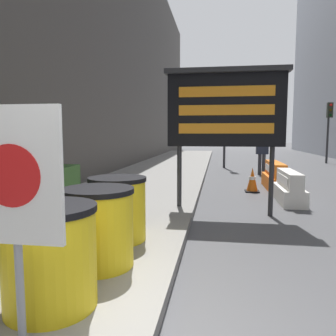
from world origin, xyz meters
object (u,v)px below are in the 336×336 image
barrel_drum_foreground (50,256)px  warning_sign (13,188)px  barrel_drum_middle (98,227)px  jersey_barrier_white (289,189)px  traffic_light_near_curb (225,103)px  pedestrian_worker (262,150)px  barrel_drum_back (118,208)px  traffic_cone_near (252,180)px  jersey_barrier_orange_near (275,177)px  message_board (226,109)px  traffic_light_far_side (329,119)px

barrel_drum_foreground → warning_sign: warning_sign is taller
barrel_drum_foreground → barrel_drum_middle: same height
barrel_drum_foreground → jersey_barrier_white: barrel_drum_foreground is taller
jersey_barrier_white → traffic_light_near_curb: traffic_light_near_curb is taller
pedestrian_worker → barrel_drum_back: bearing=-112.4°
jersey_barrier_white → traffic_light_near_curb: size_ratio=0.37×
warning_sign → traffic_cone_near: 8.22m
barrel_drum_back → barrel_drum_middle: bearing=-86.2°
barrel_drum_back → jersey_barrier_orange_near: (3.25, 5.95, -0.25)m
message_board → traffic_light_far_side: traffic_light_far_side is taller
barrel_drum_middle → warning_sign: warning_sign is taller
traffic_cone_near → traffic_light_near_curb: (-0.70, 6.78, 2.87)m
jersey_barrier_white → barrel_drum_middle: bearing=-123.3°
message_board → traffic_light_near_curb: size_ratio=0.68×
barrel_drum_foreground → traffic_light_far_side: (7.78, 17.38, 1.91)m
barrel_drum_middle → traffic_cone_near: size_ratio=1.30×
barrel_drum_middle → message_board: 4.03m
traffic_light_near_curb → traffic_light_far_side: traffic_light_near_curb is taller
barrel_drum_back → traffic_cone_near: (2.49, 5.26, -0.26)m
message_board → traffic_cone_near: size_ratio=4.20×
jersey_barrier_white → traffic_cone_near: (-0.76, 1.37, 0.01)m
barrel_drum_back → warning_sign: size_ratio=0.53×
jersey_barrier_white → traffic_light_near_curb: (-1.46, 8.15, 2.88)m
traffic_light_far_side → warning_sign: bearing=-113.2°
barrel_drum_middle → traffic_cone_near: barrel_drum_middle is taller
jersey_barrier_orange_near → traffic_light_near_curb: bearing=103.5°
warning_sign → message_board: message_board is taller
barrel_drum_foreground → pedestrian_worker: pedestrian_worker is taller
traffic_light_near_curb → traffic_cone_near: bearing=-84.1°
barrel_drum_back → traffic_light_near_curb: 12.44m
warning_sign → traffic_cone_near: (2.45, 7.78, -1.00)m
barrel_drum_middle → jersey_barrier_orange_near: bearing=65.2°
barrel_drum_back → jersey_barrier_orange_near: barrel_drum_back is taller
jersey_barrier_white → traffic_light_near_curb: 8.76m
barrel_drum_foreground → pedestrian_worker: (3.33, 11.39, 0.45)m
pedestrian_worker → jersey_barrier_orange_near: bearing=-93.9°
jersey_barrier_orange_near → traffic_cone_near: 1.03m
jersey_barrier_orange_near → traffic_light_near_curb: traffic_light_near_curb is taller
barrel_drum_middle → barrel_drum_back: 0.97m
barrel_drum_foreground → traffic_light_far_side: size_ratio=0.27×
barrel_drum_back → pedestrian_worker: size_ratio=0.52×
traffic_light_near_curb → barrel_drum_back: bearing=-98.5°
message_board → barrel_drum_back: bearing=-124.0°
warning_sign → barrel_drum_foreground: bearing=97.3°
jersey_barrier_white → traffic_cone_near: 1.57m
jersey_barrier_orange_near → traffic_light_near_curb: 6.88m
jersey_barrier_orange_near → warning_sign: bearing=-110.7°
traffic_light_near_curb → pedestrian_worker: (1.50, -2.58, -2.16)m
barrel_drum_middle → warning_sign: (-0.02, -1.56, 0.73)m
traffic_light_far_side → jersey_barrier_white: bearing=-111.2°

